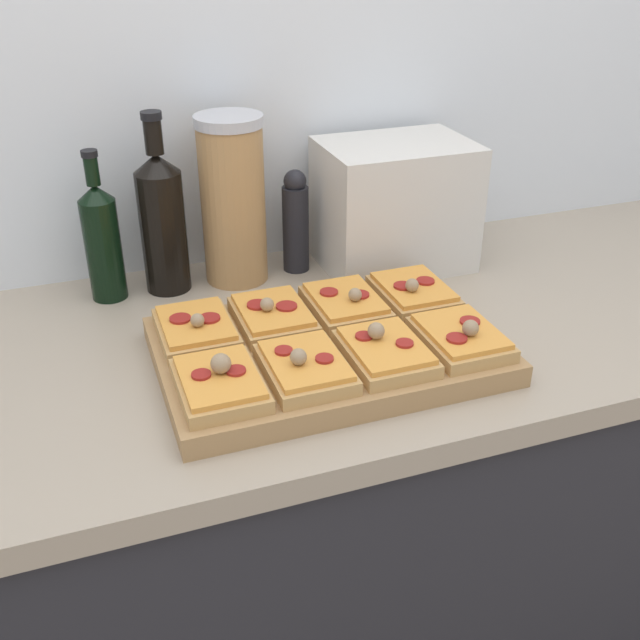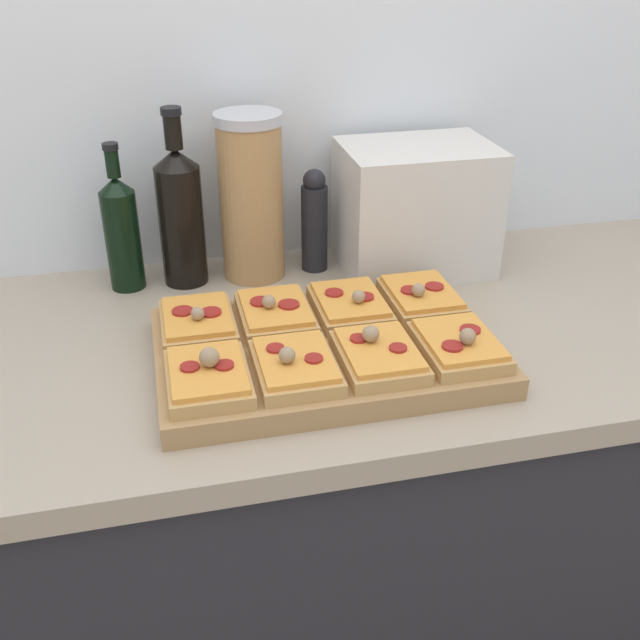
% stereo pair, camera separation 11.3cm
% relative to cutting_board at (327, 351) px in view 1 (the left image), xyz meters
% --- Properties ---
extents(wall_back, '(6.00, 0.06, 2.50)m').
position_rel_cutting_board_xyz_m(wall_back, '(-0.03, 0.45, 0.30)').
color(wall_back, silver).
rests_on(wall_back, ground_plane).
extents(kitchen_counter, '(2.63, 0.67, 0.93)m').
position_rel_cutting_board_xyz_m(kitchen_counter, '(-0.03, 0.09, -0.48)').
color(kitchen_counter, '#232328').
rests_on(kitchen_counter, ground_plane).
extents(cutting_board, '(0.50, 0.33, 0.03)m').
position_rel_cutting_board_xyz_m(cutting_board, '(0.00, 0.00, 0.00)').
color(cutting_board, '#A37A4C').
rests_on(cutting_board, kitchen_counter).
extents(pizza_slice_back_left, '(0.11, 0.15, 0.05)m').
position_rel_cutting_board_xyz_m(pizza_slice_back_left, '(-0.18, 0.08, 0.03)').
color(pizza_slice_back_left, tan).
rests_on(pizza_slice_back_left, cutting_board).
extents(pizza_slice_back_midleft, '(0.11, 0.15, 0.05)m').
position_rel_cutting_board_xyz_m(pizza_slice_back_midleft, '(-0.06, 0.08, 0.03)').
color(pizza_slice_back_midleft, tan).
rests_on(pizza_slice_back_midleft, cutting_board).
extents(pizza_slice_back_midright, '(0.11, 0.15, 0.05)m').
position_rel_cutting_board_xyz_m(pizza_slice_back_midright, '(0.06, 0.08, 0.03)').
color(pizza_slice_back_midright, tan).
rests_on(pizza_slice_back_midright, cutting_board).
extents(pizza_slice_back_right, '(0.11, 0.15, 0.05)m').
position_rel_cutting_board_xyz_m(pizza_slice_back_right, '(0.18, 0.08, 0.03)').
color(pizza_slice_back_right, tan).
rests_on(pizza_slice_back_right, cutting_board).
extents(pizza_slice_front_left, '(0.11, 0.15, 0.06)m').
position_rel_cutting_board_xyz_m(pizza_slice_front_left, '(-0.18, -0.08, 0.03)').
color(pizza_slice_front_left, tan).
rests_on(pizza_slice_front_left, cutting_board).
extents(pizza_slice_front_midleft, '(0.11, 0.15, 0.05)m').
position_rel_cutting_board_xyz_m(pizza_slice_front_midleft, '(-0.06, -0.08, 0.03)').
color(pizza_slice_front_midleft, tan).
rests_on(pizza_slice_front_midleft, cutting_board).
extents(pizza_slice_front_midright, '(0.11, 0.15, 0.05)m').
position_rel_cutting_board_xyz_m(pizza_slice_front_midright, '(0.06, -0.08, 0.03)').
color(pizza_slice_front_midright, tan).
rests_on(pizza_slice_front_midright, cutting_board).
extents(pizza_slice_front_right, '(0.11, 0.15, 0.05)m').
position_rel_cutting_board_xyz_m(pizza_slice_front_right, '(0.18, -0.08, 0.03)').
color(pizza_slice_front_right, tan).
rests_on(pizza_slice_front_right, cutting_board).
extents(olive_oil_bottle, '(0.06, 0.06, 0.26)m').
position_rel_cutting_board_xyz_m(olive_oil_bottle, '(-0.29, 0.33, 0.09)').
color(olive_oil_bottle, black).
rests_on(olive_oil_bottle, kitchen_counter).
extents(wine_bottle, '(0.08, 0.08, 0.32)m').
position_rel_cutting_board_xyz_m(wine_bottle, '(-0.18, 0.33, 0.11)').
color(wine_bottle, black).
rests_on(wine_bottle, kitchen_counter).
extents(grain_jar_tall, '(0.12, 0.12, 0.30)m').
position_rel_cutting_board_xyz_m(grain_jar_tall, '(-0.06, 0.33, 0.13)').
color(grain_jar_tall, '#AD7F4C').
rests_on(grain_jar_tall, kitchen_counter).
extents(pepper_mill, '(0.05, 0.05, 0.19)m').
position_rel_cutting_board_xyz_m(pepper_mill, '(0.06, 0.33, 0.08)').
color(pepper_mill, black).
rests_on(pepper_mill, kitchen_counter).
extents(toaster_oven, '(0.29, 0.20, 0.23)m').
position_rel_cutting_board_xyz_m(toaster_oven, '(0.24, 0.29, 0.10)').
color(toaster_oven, beige).
rests_on(toaster_oven, kitchen_counter).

